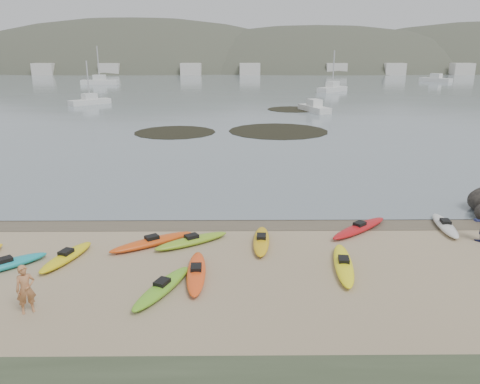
{
  "coord_description": "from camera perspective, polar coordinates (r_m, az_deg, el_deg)",
  "views": [
    {
      "loc": [
        -0.2,
        -21.88,
        8.13
      ],
      "look_at": [
        0.0,
        0.0,
        1.5
      ],
      "focal_mm": 35.0,
      "sensor_mm": 36.0,
      "label": 1
    }
  ],
  "objects": [
    {
      "name": "kayaks",
      "position": [
        19.55,
        -4.06,
        -7.22
      ],
      "size": [
        22.13,
        9.37,
        0.34
      ],
      "color": "yellow",
      "rests_on": "ground"
    },
    {
      "name": "person_west",
      "position": [
        16.74,
        -24.67,
        -10.71
      ],
      "size": [
        0.71,
        0.64,
        1.64
      ],
      "primitive_type": "imported",
      "rotation": [
        0.0,
        0.0,
        0.53
      ],
      "color": "#BF7B4C",
      "rests_on": "ground"
    },
    {
      "name": "ground",
      "position": [
        23.35,
        0.0,
        -3.53
      ],
      "size": [
        600.0,
        600.0,
        0.0
      ],
      "primitive_type": "plane",
      "color": "tan",
      "rests_on": "ground"
    },
    {
      "name": "far_hills",
      "position": [
        220.76,
        9.98,
        10.35
      ],
      "size": [
        550.0,
        135.0,
        80.0
      ],
      "color": "#384235",
      "rests_on": "ground"
    },
    {
      "name": "moored_boats",
      "position": [
        106.35,
        2.73,
        12.76
      ],
      "size": [
        96.32,
        71.85,
        1.26
      ],
      "color": "silver",
      "rests_on": "ground"
    },
    {
      "name": "wet_sand",
      "position": [
        23.06,
        0.01,
        -3.78
      ],
      "size": [
        60.0,
        60.0,
        0.0
      ],
      "primitive_type": "plane",
      "color": "brown",
      "rests_on": "ground"
    },
    {
      "name": "kelp_mats",
      "position": [
        53.5,
        1.7,
        8.14
      ],
      "size": [
        22.29,
        27.63,
        0.04
      ],
      "color": "black",
      "rests_on": "water"
    },
    {
      "name": "far_town",
      "position": [
        167.11,
        1.67,
        14.74
      ],
      "size": [
        199.0,
        5.0,
        4.0
      ],
      "color": "beige",
      "rests_on": "ground"
    },
    {
      "name": "water",
      "position": [
        321.99,
        -0.5,
        15.41
      ],
      "size": [
        1200.0,
        1200.0,
        0.0
      ],
      "primitive_type": "plane",
      "color": "slate",
      "rests_on": "ground"
    }
  ]
}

